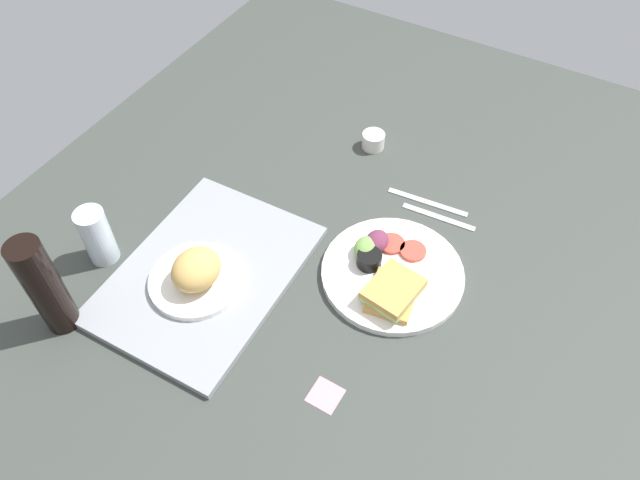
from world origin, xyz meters
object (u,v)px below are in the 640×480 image
drinking_glass (97,236)px  knife (428,202)px  soda_bottle (45,287)px  sticky_note (325,395)px  bread_plate_near (196,274)px  espresso_cup (373,140)px  fork (439,217)px  serving_tray (206,274)px  plate_with_salad (390,272)px

drinking_glass → knife: (48.88, -53.49, -6.46)cm
soda_bottle → sticky_note: soda_bottle is taller
bread_plate_near → sticky_note: 35.30cm
espresso_cup → fork: espresso_cup is taller
serving_tray → plate_with_salad: size_ratio=1.52×
fork → knife: same height
sticky_note → knife: bearing=3.4°
soda_bottle → knife: (65.22, -49.12, -11.40)cm
serving_tray → sticky_note: 36.34cm
espresso_cup → knife: 22.54cm
plate_with_salad → drinking_glass: 60.80cm
plate_with_salad → knife: 23.75cm
drinking_glass → sticky_note: 57.19cm
drinking_glass → sticky_note: size_ratio=2.40×
knife → plate_with_salad: bearing=89.0°
drinking_glass → espresso_cup: (59.81, -33.86, -4.71)cm
soda_bottle → knife: soda_bottle is taller
fork → bread_plate_near: bearing=46.7°
sticky_note → fork: bearing=-1.0°
serving_tray → espresso_cup: 54.63cm
plate_with_salad → fork: bearing=-6.7°
serving_tray → knife: bearing=-36.6°
serving_tray → drinking_glass: (-6.50, 21.97, 5.91)cm
bread_plate_near → plate_with_salad: bearing=-56.1°
espresso_cup → knife: size_ratio=0.29×
plate_with_salad → espresso_cup: plate_with_salad is taller
bread_plate_near → espresso_cup: bearing=-11.4°
bread_plate_near → fork: bread_plate_near is taller
bread_plate_near → drinking_glass: 22.85cm
espresso_cup → knife: espresso_cup is taller
sticky_note → drinking_glass: bearing=85.6°
sticky_note → bread_plate_near: bearing=77.2°
bread_plate_near → soda_bottle: (-19.69, 18.15, 6.82)cm
espresso_cup → bread_plate_near: bearing=168.6°
soda_bottle → espresso_cup: (76.15, -29.49, -9.65)cm
drinking_glass → serving_tray: bearing=-73.5°
fork → serving_tray: bearing=44.0°
plate_with_salad → soda_bottle: soda_bottle is taller
espresso_cup → plate_with_salad: bearing=-148.5°
espresso_cup → fork: bearing=-120.5°
serving_tray → sticky_note: bearing=-107.4°
bread_plate_near → plate_with_salad: (21.88, -32.56, -3.17)cm
drinking_glass → plate_with_salad: bearing=-65.4°
soda_bottle → espresso_cup: 82.23cm
serving_tray → drinking_glass: 23.66cm
serving_tray → plate_with_salad: plate_with_salad is taller
espresso_cup → knife: bearing=-119.1°
drinking_glass → sticky_note: bearing=-94.4°
plate_with_salad → fork: (20.65, -2.41, -1.41)cm
bread_plate_near → sticky_note: bearing=-102.8°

